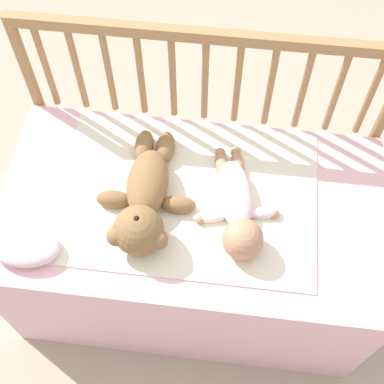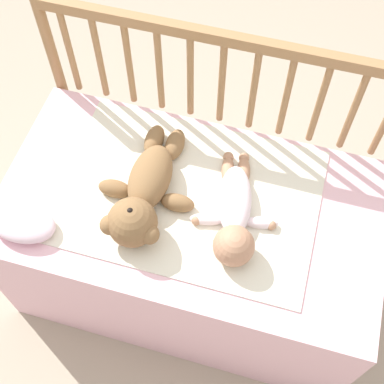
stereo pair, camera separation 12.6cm
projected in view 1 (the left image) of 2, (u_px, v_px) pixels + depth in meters
The scene contains 7 objects.
ground_plane at pixel (192, 275), 2.10m from camera, with size 12.00×12.00×0.00m, color tan.
crib_mattress at pixel (192, 244), 1.86m from camera, with size 1.18×0.65×0.56m.
crib_rail at pixel (204, 96), 1.71m from camera, with size 1.18×0.04×0.93m.
blanket at pixel (187, 195), 1.64m from camera, with size 0.79×0.55×0.01m.
teddy_bear at pixel (144, 201), 1.56m from camera, with size 0.30×0.45×0.15m.
baby at pixel (237, 210), 1.56m from camera, with size 0.26×0.40×0.12m.
small_pillow at pixel (25, 247), 1.52m from camera, with size 0.20×0.13×0.06m.
Camera 1 is at (0.10, -0.79, 1.97)m, focal length 50.00 mm.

